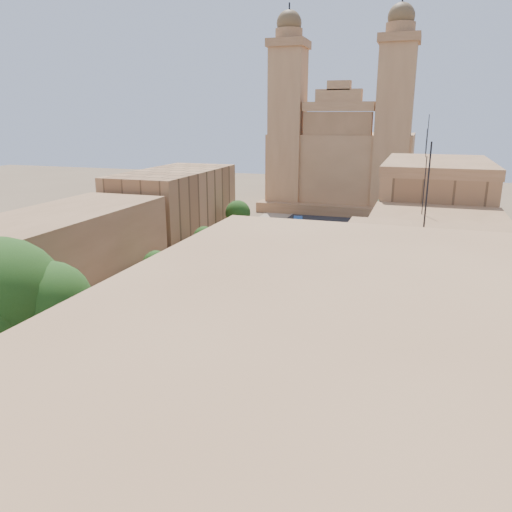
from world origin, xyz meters
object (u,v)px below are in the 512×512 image
Objects in this scene: car_cream at (259,317)px; car_blue_a at (136,352)px; street_tree_a at (81,303)px; car_white_a at (270,266)px; ficus_tree at (4,303)px; street_tree_d at (238,213)px; bus_green_north at (14,403)px; pedestrian_a at (265,430)px; bus_red_east at (255,373)px; street_tree_b at (156,264)px; pedestrian_c at (348,319)px; street_tree_c at (204,238)px; bus_cream_east at (316,294)px; church at (342,158)px; olive_pickup at (293,305)px; car_dkblue at (262,243)px; car_white_b at (322,251)px; car_blue_b at (298,220)px; red_truck at (194,358)px.

car_blue_a is at bearing 71.48° from car_cream.
car_white_a is at bearing 67.33° from street_tree_a.
ficus_tree reaches higher than street_tree_d.
bus_green_north is 14.63m from pedestrian_a.
bus_red_east reaches higher than car_white_a.
car_blue_a is at bearing -104.23° from car_white_a.
street_tree_a is 1.07× the size of street_tree_b.
pedestrian_a is 17.02m from pedestrian_c.
bus_red_east is at bearing 124.17° from car_cream.
street_tree_c reaches higher than car_blue_a.
car_white_a is at bearing 74.04° from ficus_tree.
bus_cream_east reaches higher than pedestrian_c.
street_tree_a is at bearing -90.00° from street_tree_b.
church is 22.32× the size of pedestrian_c.
street_tree_c is at bearing 136.65° from olive_pickup.
street_tree_d reaches higher than pedestrian_c.
street_tree_c is 9.62m from car_white_a.
street_tree_d is 38.45m from car_blue_a.
car_dkblue is at bearing -127.60° from pedestrian_c.
bus_red_east is 5.38m from pedestrian_a.
church is 3.97× the size of bus_green_north.
car_white_b is 22.58m from pedestrian_c.
bus_green_north is at bearing -72.35° from street_tree_a.
car_dkblue is 2.70× the size of pedestrian_c.
car_blue_a is 49.92m from car_blue_b.
street_tree_a is 19.84m from pedestrian_a.
red_truck is 25.28m from car_white_a.
pedestrian_c is (2.10, 16.89, 0.03)m from pedestrian_a.
bus_red_east is 5.94× the size of pedestrian_a.
street_tree_b is 23.32m from bus_green_north.
bus_cream_east is at bearing -86.71° from bus_red_east.
street_tree_a is 0.80× the size of street_tree_d.
street_tree_c is 0.99× the size of car_cream.
street_tree_d is 15.01m from car_white_b.
street_tree_a is at bearing 163.65° from red_truck.
street_tree_d is 47.20m from bus_green_north.
olive_pickup is 1.00× the size of car_cream.
car_blue_b reaches higher than car_cream.
pedestrian_c is (19.97, -15.41, -2.00)m from street_tree_c.
bus_cream_east is at bearing -59.24° from car_white_a.
car_dkblue is (-6.30, 35.25, -0.99)m from red_truck.
car_cream is (12.49, -16.83, -2.22)m from street_tree_c.
bus_red_east is at bearing -85.39° from church.
street_tree_b is at bearing 91.69° from ficus_tree.
church is 44.28m from street_tree_c.
bus_red_east is 2.90× the size of car_blue_a.
bus_red_east is 5.69× the size of pedestrian_c.
ficus_tree is 1.10× the size of bus_red_east.
church reaches higher than pedestrian_a.
street_tree_d is 1.36× the size of car_blue_b.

